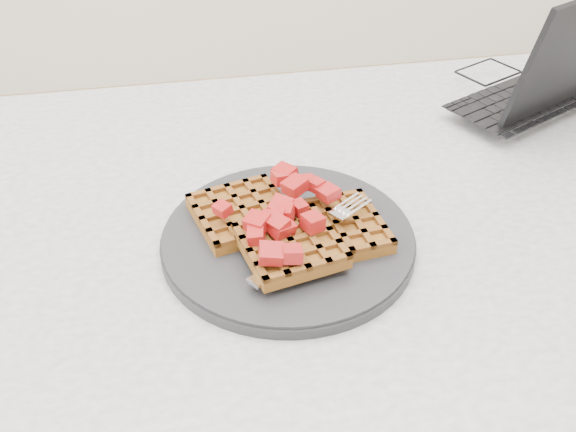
% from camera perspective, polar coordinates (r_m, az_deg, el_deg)
% --- Properties ---
extents(table, '(1.20, 0.80, 0.75)m').
position_cam_1_polar(table, '(0.82, 7.21, -6.43)').
color(table, '#BCBCBA').
rests_on(table, ground).
extents(plate, '(0.28, 0.28, 0.02)m').
position_cam_1_polar(plate, '(0.70, 0.00, -2.08)').
color(plate, black).
rests_on(plate, table).
extents(waffles, '(0.21, 0.19, 0.03)m').
position_cam_1_polar(waffles, '(0.68, 0.07, -1.03)').
color(waffles, brown).
rests_on(waffles, plate).
extents(strawberry_pile, '(0.15, 0.15, 0.02)m').
position_cam_1_polar(strawberry_pile, '(0.67, 0.00, 0.95)').
color(strawberry_pile, '#870002').
rests_on(strawberry_pile, waffles).
extents(fork, '(0.16, 0.12, 0.02)m').
position_cam_1_polar(fork, '(0.67, 2.83, -2.27)').
color(fork, silver).
rests_on(fork, plate).
extents(laptop, '(0.34, 0.31, 0.20)m').
position_cam_1_polar(laptop, '(1.04, 20.63, 11.19)').
color(laptop, black).
rests_on(laptop, table).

